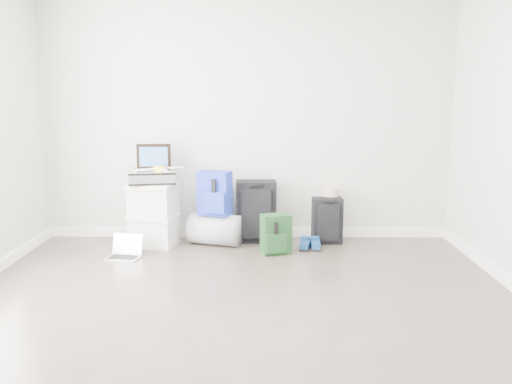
{
  "coord_description": "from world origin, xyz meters",
  "views": [
    {
      "loc": [
        0.16,
        -3.49,
        1.61
      ],
      "look_at": [
        0.11,
        1.9,
        0.63
      ],
      "focal_mm": 38.0,
      "sensor_mm": 36.0,
      "label": 1
    }
  ],
  "objects_px": {
    "boxes_stack": "(154,214)",
    "duffel_bag": "(215,229)",
    "briefcase": "(153,177)",
    "carry_on": "(327,221)",
    "laptop": "(125,252)",
    "large_suitcase": "(256,211)"
  },
  "relations": [
    {
      "from": "duffel_bag",
      "to": "laptop",
      "type": "distance_m",
      "value": 0.99
    },
    {
      "from": "large_suitcase",
      "to": "laptop",
      "type": "distance_m",
      "value": 1.46
    },
    {
      "from": "duffel_bag",
      "to": "laptop",
      "type": "bearing_deg",
      "value": -132.75
    },
    {
      "from": "boxes_stack",
      "to": "laptop",
      "type": "distance_m",
      "value": 0.57
    },
    {
      "from": "large_suitcase",
      "to": "briefcase",
      "type": "bearing_deg",
      "value": -173.43
    },
    {
      "from": "duffel_bag",
      "to": "carry_on",
      "type": "height_order",
      "value": "carry_on"
    },
    {
      "from": "duffel_bag",
      "to": "large_suitcase",
      "type": "xyz_separation_m",
      "value": [
        0.44,
        0.13,
        0.17
      ]
    },
    {
      "from": "briefcase",
      "to": "laptop",
      "type": "bearing_deg",
      "value": -125.69
    },
    {
      "from": "briefcase",
      "to": "large_suitcase",
      "type": "xyz_separation_m",
      "value": [
        1.09,
        0.17,
        -0.41
      ]
    },
    {
      "from": "carry_on",
      "to": "boxes_stack",
      "type": "bearing_deg",
      "value": 178.94
    },
    {
      "from": "briefcase",
      "to": "carry_on",
      "type": "distance_m",
      "value": 1.93
    },
    {
      "from": "boxes_stack",
      "to": "duffel_bag",
      "type": "relative_size",
      "value": 1.25
    },
    {
      "from": "carry_on",
      "to": "duffel_bag",
      "type": "bearing_deg",
      "value": 179.1
    },
    {
      "from": "large_suitcase",
      "to": "laptop",
      "type": "bearing_deg",
      "value": -157.09
    },
    {
      "from": "briefcase",
      "to": "boxes_stack",
      "type": "bearing_deg",
      "value": 65.75
    },
    {
      "from": "large_suitcase",
      "to": "duffel_bag",
      "type": "bearing_deg",
      "value": -165.18
    },
    {
      "from": "boxes_stack",
      "to": "duffel_bag",
      "type": "distance_m",
      "value": 0.68
    },
    {
      "from": "large_suitcase",
      "to": "laptop",
      "type": "xyz_separation_m",
      "value": [
        -1.3,
        -0.61,
        -0.28
      ]
    },
    {
      "from": "boxes_stack",
      "to": "laptop",
      "type": "relative_size",
      "value": 1.92
    },
    {
      "from": "briefcase",
      "to": "duffel_bag",
      "type": "relative_size",
      "value": 0.87
    },
    {
      "from": "briefcase",
      "to": "carry_on",
      "type": "relative_size",
      "value": 0.95
    },
    {
      "from": "carry_on",
      "to": "laptop",
      "type": "xyz_separation_m",
      "value": [
        -2.07,
        -0.55,
        -0.2
      ]
    }
  ]
}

